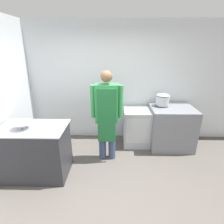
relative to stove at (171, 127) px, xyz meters
name	(u,v)px	position (x,y,z in m)	size (l,w,h in m)	color
ground_plane	(108,194)	(-1.35, -1.46, -0.46)	(14.00, 14.00, 0.00)	#4C4742
wall_back	(111,83)	(-1.35, 0.46, 0.89)	(8.00, 0.05, 2.70)	silver
wall_left	(7,93)	(-3.24, -0.46, 0.89)	(0.05, 8.00, 2.70)	silver
prep_counter	(36,151)	(-2.61, -1.00, 0.00)	(1.11, 0.70, 0.91)	#2D2D33
stove	(171,127)	(0.00, 0.00, 0.00)	(0.92, 0.76, 0.94)	slate
fridge_unit	(136,127)	(-0.75, 0.10, -0.04)	(0.58, 0.62, 0.84)	#A8ADB2
person_cook	(107,112)	(-1.40, -0.51, 0.54)	(0.60, 0.24, 1.77)	#38476B
mixing_bowl	(22,126)	(-2.74, -1.06, 0.51)	(0.30, 0.30, 0.11)	#B2B5BC
stock_pot	(163,100)	(-0.21, 0.13, 0.60)	(0.28, 0.28, 0.25)	#B2B5BC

